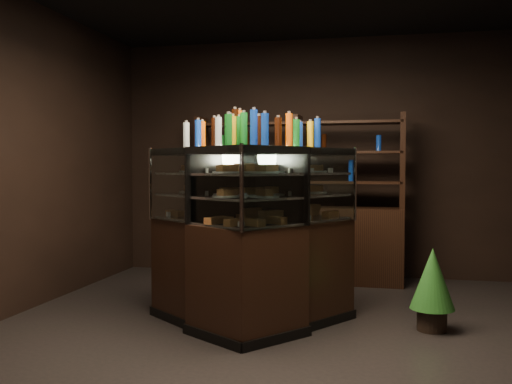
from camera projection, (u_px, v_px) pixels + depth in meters
ground at (281, 328)px, 4.89m from camera, size 5.00×5.00×0.00m
room_shell at (282, 101)px, 4.81m from camera, size 5.02×5.02×3.01m
display_case at (249, 266)px, 4.95m from camera, size 1.89×1.58×1.56m
food_display at (249, 188)px, 4.92m from camera, size 1.43×1.17×0.47m
bottles_top at (249, 131)px, 4.90m from camera, size 1.26×1.03×0.30m
potted_conifer at (433, 277)px, 4.79m from camera, size 0.37×0.37×0.80m
back_shelving at (297, 231)px, 6.90m from camera, size 2.52×0.49×2.00m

